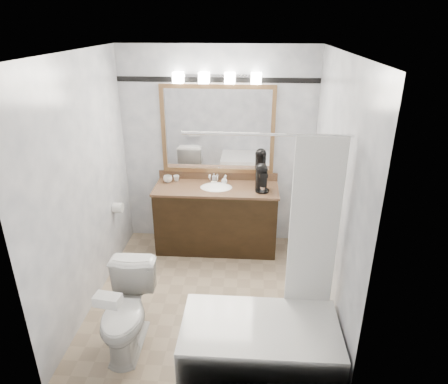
% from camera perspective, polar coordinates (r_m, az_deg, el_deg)
% --- Properties ---
extents(room, '(2.42, 2.62, 2.52)m').
position_cam_1_polar(room, '(3.83, -2.50, 0.34)').
color(room, tan).
rests_on(room, ground).
extents(vanity, '(1.53, 0.58, 0.97)m').
position_cam_1_polar(vanity, '(5.09, -1.09, -3.54)').
color(vanity, black).
rests_on(vanity, ground).
extents(mirror, '(1.40, 0.04, 1.10)m').
position_cam_1_polar(mirror, '(4.96, -0.91, 8.84)').
color(mirror, olive).
rests_on(mirror, room).
extents(vanity_light_bar, '(1.02, 0.14, 0.12)m').
position_cam_1_polar(vanity_light_bar, '(4.78, -1.02, 16.03)').
color(vanity_light_bar, silver).
rests_on(vanity_light_bar, room).
extents(accent_stripe, '(2.40, 0.01, 0.06)m').
position_cam_1_polar(accent_stripe, '(4.85, -0.95, 15.74)').
color(accent_stripe, black).
rests_on(accent_stripe, room).
extents(bathtub, '(1.30, 0.75, 1.96)m').
position_cam_1_polar(bathtub, '(3.59, 5.50, -20.20)').
color(bathtub, white).
rests_on(bathtub, ground).
extents(tp_roll, '(0.11, 0.12, 0.12)m').
position_cam_1_polar(tp_roll, '(4.89, -14.91, -2.18)').
color(tp_roll, white).
rests_on(tp_roll, room).
extents(toilet, '(0.44, 0.75, 0.76)m').
position_cam_1_polar(toilet, '(3.77, -13.70, -16.34)').
color(toilet, white).
rests_on(toilet, ground).
extents(tissue_box, '(0.22, 0.14, 0.08)m').
position_cam_1_polar(tissue_box, '(3.25, -16.28, -14.61)').
color(tissue_box, white).
rests_on(tissue_box, toilet).
extents(coffee_maker, '(0.17, 0.22, 0.33)m').
position_cam_1_polar(coffee_maker, '(4.80, 5.38, 2.22)').
color(coffee_maker, black).
rests_on(coffee_maker, vanity).
extents(cup_left, '(0.14, 0.14, 0.09)m').
position_cam_1_polar(cup_left, '(5.10, -8.04, 1.83)').
color(cup_left, white).
rests_on(cup_left, vanity).
extents(cup_right, '(0.08, 0.08, 0.07)m').
position_cam_1_polar(cup_right, '(5.13, -6.81, 1.97)').
color(cup_right, white).
rests_on(cup_right, vanity).
extents(soap_bottle_a, '(0.06, 0.06, 0.10)m').
position_cam_1_polar(soap_bottle_a, '(5.10, -1.43, 2.15)').
color(soap_bottle_a, white).
rests_on(soap_bottle_a, vanity).
extents(soap_bottle_b, '(0.08, 0.08, 0.10)m').
position_cam_1_polar(soap_bottle_b, '(5.01, 0.06, 1.75)').
color(soap_bottle_b, white).
rests_on(soap_bottle_b, vanity).
extents(soap_bar, '(0.08, 0.06, 0.02)m').
position_cam_1_polar(soap_bar, '(5.02, -1.43, 1.35)').
color(soap_bar, beige).
rests_on(soap_bar, vanity).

